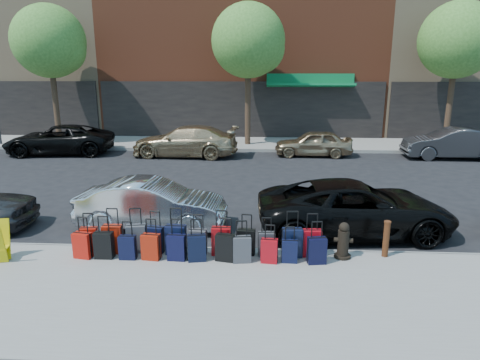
# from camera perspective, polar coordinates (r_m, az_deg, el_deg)

# --- Properties ---
(ground) EXTENTS (120.00, 120.00, 0.00)m
(ground) POSITION_cam_1_polar(r_m,az_deg,el_deg) (14.21, -2.43, -2.29)
(ground) COLOR black
(ground) RESTS_ON ground
(sidewalk_near) EXTENTS (60.00, 4.00, 0.15)m
(sidewalk_near) POSITION_cam_1_polar(r_m,az_deg,el_deg) (8.23, -6.90, -15.06)
(sidewalk_near) COLOR gray
(sidewalk_near) RESTS_ON ground
(sidewalk_far) EXTENTS (60.00, 4.00, 0.15)m
(sidewalk_far) POSITION_cam_1_polar(r_m,az_deg,el_deg) (23.92, -0.14, 4.88)
(sidewalk_far) COLOR gray
(sidewalk_far) RESTS_ON ground
(curb_near) EXTENTS (60.00, 0.08, 0.15)m
(curb_near) POSITION_cam_1_polar(r_m,az_deg,el_deg) (10.01, -4.91, -9.36)
(curb_near) COLOR gray
(curb_near) RESTS_ON ground
(curb_far) EXTENTS (60.00, 0.08, 0.15)m
(curb_far) POSITION_cam_1_polar(r_m,az_deg,el_deg) (21.93, -0.44, 3.99)
(curb_far) COLOR gray
(curb_far) RESTS_ON ground
(building_left) EXTENTS (15.00, 12.12, 16.00)m
(building_left) POSITION_cam_1_polar(r_m,az_deg,el_deg) (36.17, -27.18, 19.25)
(building_left) COLOR tan
(building_left) RESTS_ON ground
(tree_left) EXTENTS (3.80, 3.80, 7.27)m
(tree_left) POSITION_cam_1_polar(r_m,az_deg,el_deg) (25.64, -23.79, 16.33)
(tree_left) COLOR black
(tree_left) RESTS_ON sidewalk_far
(tree_center) EXTENTS (3.80, 3.80, 7.27)m
(tree_center) POSITION_cam_1_polar(r_m,az_deg,el_deg) (23.08, 1.46, 17.82)
(tree_center) COLOR black
(tree_center) RESTS_ON sidewalk_far
(tree_right) EXTENTS (3.80, 3.80, 7.27)m
(tree_right) POSITION_cam_1_polar(r_m,az_deg,el_deg) (25.06, 27.28, 16.02)
(tree_right) COLOR black
(tree_right) RESTS_ON sidewalk_far
(suitcase_front_0) EXTENTS (0.39, 0.24, 0.89)m
(suitcase_front_0) POSITION_cam_1_polar(r_m,az_deg,el_deg) (10.25, -19.48, -7.46)
(suitcase_front_0) COLOR #A1150A
(suitcase_front_0) RESTS_ON sidewalk_near
(suitcase_front_1) EXTENTS (0.42, 0.23, 1.02)m
(suitcase_front_1) POSITION_cam_1_polar(r_m,az_deg,el_deg) (10.00, -16.58, -7.53)
(suitcase_front_1) COLOR #A11B0A
(suitcase_front_1) RESTS_ON sidewalk_near
(suitcase_front_2) EXTENTS (0.45, 0.30, 1.01)m
(suitcase_front_2) POSITION_cam_1_polar(r_m,az_deg,el_deg) (9.89, -13.65, -7.58)
(suitcase_front_2) COLOR #3E3F44
(suitcase_front_2) RESTS_ON sidewalk_near
(suitcase_front_3) EXTENTS (0.42, 0.27, 0.95)m
(suitcase_front_3) POSITION_cam_1_polar(r_m,az_deg,el_deg) (9.82, -11.26, -7.75)
(suitcase_front_3) COLOR black
(suitcase_front_3) RESTS_ON sidewalk_near
(suitcase_front_4) EXTENTS (0.45, 0.27, 1.05)m
(suitcase_front_4) POSITION_cam_1_polar(r_m,az_deg,el_deg) (9.63, -8.54, -7.86)
(suitcase_front_4) COLOR black
(suitcase_front_4) RESTS_ON sidewalk_near
(suitcase_front_5) EXTENTS (0.39, 0.24, 0.91)m
(suitcase_front_5) POSITION_cam_1_polar(r_m,az_deg,el_deg) (9.58, -5.61, -8.18)
(suitcase_front_5) COLOR #434248
(suitcase_front_5) RESTS_ON sidewalk_near
(suitcase_front_6) EXTENTS (0.42, 0.24, 1.01)m
(suitcase_front_6) POSITION_cam_1_polar(r_m,az_deg,el_deg) (9.50, -2.50, -8.11)
(suitcase_front_6) COLOR #9A090E
(suitcase_front_6) RESTS_ON sidewalk_near
(suitcase_front_7) EXTENTS (0.40, 0.25, 0.92)m
(suitcase_front_7) POSITION_cam_1_polar(r_m,az_deg,el_deg) (9.52, 0.84, -8.23)
(suitcase_front_7) COLOR black
(suitcase_front_7) RESTS_ON sidewalk_near
(suitcase_front_8) EXTENTS (0.37, 0.22, 0.87)m
(suitcase_front_8) POSITION_cam_1_polar(r_m,az_deg,el_deg) (9.48, 3.55, -8.48)
(suitcase_front_8) COLOR #353439
(suitcase_front_8) RESTS_ON sidewalk_near
(suitcase_front_9) EXTENTS (0.45, 0.28, 1.03)m
(suitcase_front_9) POSITION_cam_1_polar(r_m,az_deg,el_deg) (9.46, 6.98, -8.29)
(suitcase_front_9) COLOR black
(suitcase_front_9) RESTS_ON sidewalk_near
(suitcase_front_10) EXTENTS (0.41, 0.24, 0.96)m
(suitcase_front_10) POSITION_cam_1_polar(r_m,az_deg,el_deg) (9.56, 9.55, -8.26)
(suitcase_front_10) COLOR #9F0A14
(suitcase_front_10) RESTS_ON sidewalk_near
(suitcase_back_0) EXTENTS (0.42, 0.29, 0.91)m
(suitcase_back_0) POSITION_cam_1_polar(r_m,az_deg,el_deg) (9.96, -20.22, -8.15)
(suitcase_back_0) COLOR #B3150B
(suitcase_back_0) RESTS_ON sidewalk_near
(suitcase_back_1) EXTENTS (0.39, 0.23, 0.94)m
(suitcase_back_1) POSITION_cam_1_polar(r_m,az_deg,el_deg) (9.79, -17.68, -8.27)
(suitcase_back_1) COLOR black
(suitcase_back_1) RESTS_ON sidewalk_near
(suitcase_back_2) EXTENTS (0.35, 0.20, 0.84)m
(suitcase_back_2) POSITION_cam_1_polar(r_m,az_deg,el_deg) (9.61, -14.76, -8.68)
(suitcase_back_2) COLOR black
(suitcase_back_2) RESTS_ON sidewalk_near
(suitcase_back_3) EXTENTS (0.40, 0.26, 0.90)m
(suitcase_back_3) POSITION_cam_1_polar(r_m,az_deg,el_deg) (9.48, -11.78, -8.71)
(suitcase_back_3) COLOR #991B09
(suitcase_back_3) RESTS_ON sidewalk_near
(suitcase_back_4) EXTENTS (0.39, 0.25, 0.91)m
(suitcase_back_4) POSITION_cam_1_polar(r_m,az_deg,el_deg) (9.35, -8.45, -8.86)
(suitcase_back_4) COLOR black
(suitcase_back_4) RESTS_ON sidewalk_near
(suitcase_back_5) EXTENTS (0.42, 0.29, 0.92)m
(suitcase_back_5) POSITION_cam_1_polar(r_m,az_deg,el_deg) (9.26, -5.78, -9.00)
(suitcase_back_5) COLOR black
(suitcase_back_5) RESTS_ON sidewalk_near
(suitcase_back_6) EXTENTS (0.43, 0.30, 0.94)m
(suitcase_back_6) POSITION_cam_1_polar(r_m,az_deg,el_deg) (9.23, -1.98, -8.98)
(suitcase_back_6) COLOR black
(suitcase_back_6) RESTS_ON sidewalk_near
(suitcase_back_7) EXTENTS (0.41, 0.27, 0.91)m
(suitcase_back_7) POSITION_cam_1_polar(r_m,az_deg,el_deg) (9.16, 0.24, -9.21)
(suitcase_back_7) COLOR #3B3B41
(suitcase_back_7) RESTS_ON sidewalk_near
(suitcase_back_8) EXTENTS (0.37, 0.24, 0.83)m
(suitcase_back_8) POSITION_cam_1_polar(r_m,az_deg,el_deg) (9.17, 3.93, -9.40)
(suitcase_back_8) COLOR #A30A13
(suitcase_back_8) RESTS_ON sidewalk_near
(suitcase_back_9) EXTENTS (0.33, 0.19, 0.78)m
(suitcase_back_9) POSITION_cam_1_polar(r_m,az_deg,el_deg) (9.23, 6.61, -9.40)
(suitcase_back_9) COLOR black
(suitcase_back_9) RESTS_ON sidewalk_near
(suitcase_back_10) EXTENTS (0.41, 0.28, 0.92)m
(suitcase_back_10) POSITION_cam_1_polar(r_m,az_deg,el_deg) (9.24, 10.19, -9.22)
(suitcase_back_10) COLOR black
(suitcase_back_10) RESTS_ON sidewalk_near
(fire_hydrant) EXTENTS (0.41, 0.36, 0.80)m
(fire_hydrant) POSITION_cam_1_polar(r_m,az_deg,el_deg) (9.59, 13.61, -7.97)
(fire_hydrant) COLOR black
(fire_hydrant) RESTS_ON sidewalk_near
(bollard) EXTENTS (0.15, 0.15, 0.81)m
(bollard) POSITION_cam_1_polar(r_m,az_deg,el_deg) (9.88, 18.91, -7.37)
(bollard) COLOR #38190C
(bollard) RESTS_ON sidewalk_near
(car_near_1) EXTENTS (3.95, 1.50, 1.29)m
(car_near_1) POSITION_cam_1_polar(r_m,az_deg,el_deg) (11.61, -11.63, -3.18)
(car_near_1) COLOR silver
(car_near_1) RESTS_ON ground
(car_near_2) EXTENTS (5.13, 2.70, 1.38)m
(car_near_2) POSITION_cam_1_polar(r_m,az_deg,el_deg) (11.33, 15.11, -3.61)
(car_near_2) COLOR black
(car_near_2) RESTS_ON ground
(car_far_0) EXTENTS (5.39, 2.90, 1.44)m
(car_far_0) POSITION_cam_1_polar(r_m,az_deg,el_deg) (23.07, -22.98, 4.98)
(car_far_0) COLOR black
(car_far_0) RESTS_ON ground
(car_far_1) EXTENTS (5.20, 2.40, 1.47)m
(car_far_1) POSITION_cam_1_polar(r_m,az_deg,el_deg) (20.86, -7.35, 5.15)
(car_far_1) COLOR tan
(car_far_1) RESTS_ON ground
(car_far_2) EXTENTS (3.74, 1.58, 1.26)m
(car_far_2) POSITION_cam_1_polar(r_m,az_deg,el_deg) (21.07, 9.75, 4.86)
(car_far_2) COLOR #99805D
(car_far_2) RESTS_ON ground
(car_far_3) EXTENTS (4.47, 1.67, 1.46)m
(car_far_3) POSITION_cam_1_polar(r_m,az_deg,el_deg) (22.46, 26.45, 4.40)
(car_far_3) COLOR #363639
(car_far_3) RESTS_ON ground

